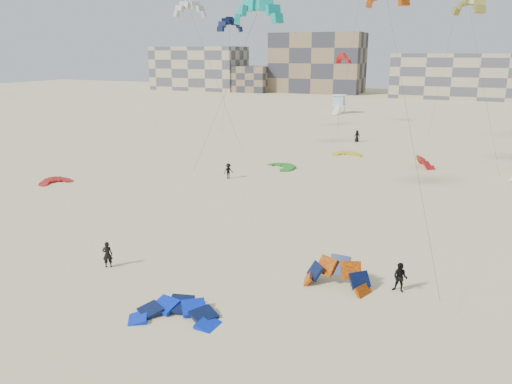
% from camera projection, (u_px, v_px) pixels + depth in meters
% --- Properties ---
extents(ground, '(320.00, 320.00, 0.00)m').
position_uv_depth(ground, '(153.00, 283.00, 28.01)').
color(ground, beige).
rests_on(ground, ground).
extents(kite_ground_blue, '(4.97, 5.14, 1.97)m').
position_uv_depth(kite_ground_blue, '(176.00, 318.00, 24.38)').
color(kite_ground_blue, '#0A20ED').
rests_on(kite_ground_blue, ground).
extents(kite_ground_orange, '(4.03, 3.92, 3.70)m').
position_uv_depth(kite_ground_orange, '(336.00, 287.00, 27.61)').
color(kite_ground_orange, '#F76005').
rests_on(kite_ground_orange, ground).
extents(kite_ground_red, '(4.20, 4.12, 1.40)m').
position_uv_depth(kite_ground_red, '(56.00, 183.00, 49.37)').
color(kite_ground_red, '#B50C15').
rests_on(kite_ground_red, ground).
extents(kite_ground_green, '(5.31, 5.31, 0.76)m').
position_uv_depth(kite_ground_green, '(282.00, 168.00, 55.81)').
color(kite_ground_green, '#2A971E').
rests_on(kite_ground_green, ground).
extents(kite_ground_red_far, '(4.24, 4.20, 3.35)m').
position_uv_depth(kite_ground_red_far, '(425.00, 167.00, 56.20)').
color(kite_ground_red_far, '#B50C15').
rests_on(kite_ground_red_far, ground).
extents(kite_ground_yellow, '(3.78, 3.95, 0.84)m').
position_uv_depth(kite_ground_yellow, '(347.00, 155.00, 62.56)').
color(kite_ground_yellow, '#D9EB14').
rests_on(kite_ground_yellow, ground).
extents(kitesurfer_main, '(0.71, 0.64, 1.63)m').
position_uv_depth(kitesurfer_main, '(107.00, 254.00, 29.90)').
color(kitesurfer_main, black).
rests_on(kitesurfer_main, ground).
extents(kitesurfer_b, '(0.88, 0.73, 1.65)m').
position_uv_depth(kitesurfer_b, '(400.00, 278.00, 26.82)').
color(kitesurfer_b, black).
rests_on(kitesurfer_b, ground).
extents(kitesurfer_c, '(1.09, 1.17, 1.58)m').
position_uv_depth(kitesurfer_c, '(228.00, 171.00, 50.84)').
color(kitesurfer_c, black).
rests_on(kitesurfer_c, ground).
extents(kitesurfer_e, '(0.96, 0.82, 1.68)m').
position_uv_depth(kitesurfer_e, '(357.00, 136.00, 71.44)').
color(kitesurfer_e, black).
rests_on(kitesurfer_e, ground).
extents(kite_fly_teal_a, '(11.57, 8.23, 15.47)m').
position_uv_depth(kite_fly_teal_a, '(257.00, 13.00, 36.89)').
color(kite_fly_teal_a, '#07AEAF').
rests_on(kite_fly_teal_a, ground).
extents(kite_fly_grey, '(9.13, 4.96, 17.45)m').
position_uv_depth(kite_fly_grey, '(190.00, 11.00, 57.86)').
color(kite_fly_grey, silver).
rests_on(kite_fly_grey, ground).
extents(kite_fly_olive, '(7.19, 9.16, 17.48)m').
position_uv_depth(kite_fly_olive, '(469.00, 7.00, 50.70)').
color(kite_fly_olive, olive).
rests_on(kite_fly_olive, ground).
extents(kite_fly_navy, '(5.53, 9.10, 16.65)m').
position_uv_depth(kite_fly_navy, '(230.00, 26.00, 75.11)').
color(kite_fly_navy, '#08163D').
rests_on(kite_fly_navy, ground).
extents(kite_fly_red, '(4.42, 11.99, 11.38)m').
position_uv_depth(kite_fly_red, '(343.00, 60.00, 84.81)').
color(kite_fly_red, '#B50C15').
rests_on(kite_fly_red, ground).
extents(lifeguard_tower_far, '(2.78, 5.24, 3.82)m').
position_uv_depth(lifeguard_tower_far, '(339.00, 104.00, 104.24)').
color(lifeguard_tower_far, white).
rests_on(lifeguard_tower_far, ground).
extents(condo_west_a, '(30.00, 15.00, 14.00)m').
position_uv_depth(condo_west_a, '(199.00, 68.00, 167.60)').
color(condo_west_a, tan).
rests_on(condo_west_a, ground).
extents(condo_west_b, '(28.00, 14.00, 18.00)m').
position_uv_depth(condo_west_b, '(318.00, 63.00, 155.48)').
color(condo_west_b, '#7C664B').
rests_on(condo_west_b, ground).
extents(condo_mid, '(32.00, 16.00, 12.00)m').
position_uv_depth(condo_mid, '(453.00, 76.00, 137.64)').
color(condo_mid, tan).
rests_on(condo_mid, ground).
extents(condo_fill_left, '(12.00, 10.00, 8.00)m').
position_uv_depth(condo_fill_left, '(251.00, 79.00, 159.09)').
color(condo_fill_left, '#7C664B').
rests_on(condo_fill_left, ground).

